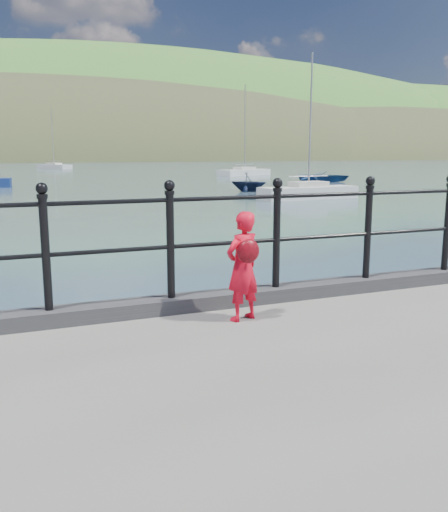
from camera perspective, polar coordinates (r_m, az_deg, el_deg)
name	(u,v)px	position (r m, az deg, el deg)	size (l,w,h in m)	color
ground	(220,387)	(6.30, -0.37, -13.63)	(600.00, 600.00, 0.00)	#2D4251
kerb	(226,299)	(5.81, 0.16, -4.50)	(60.00, 0.30, 0.15)	#28282B
railing	(226,229)	(5.65, 0.17, 2.84)	(18.11, 0.11, 1.20)	black
far_shore	(103,210)	(249.35, -12.61, 4.74)	(830.00, 200.00, 156.00)	#333A21
child	(243,266)	(5.20, 2.01, -1.03)	(0.45, 0.37, 1.06)	red
launch_blue	(324,176)	(51.15, 10.49, 8.24)	(3.36, 4.71, 0.98)	navy
launch_navy	(248,182)	(37.52, 2.58, 7.80)	(2.14, 2.47, 1.30)	black
sailboat_near	(308,193)	(31.78, 8.87, 6.58)	(6.09, 2.12, 8.25)	silver
sailboat_deep	(54,167)	(96.40, -17.44, 8.96)	(5.43, 6.86, 10.02)	silver
sailboat_far	(245,173)	(64.30, 2.17, 8.77)	(7.60, 5.19, 10.53)	silver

